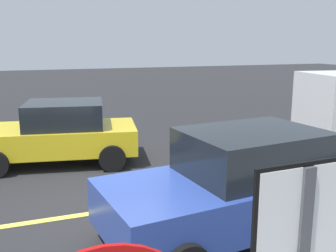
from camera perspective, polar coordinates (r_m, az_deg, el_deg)
The scene contains 4 objects.
ground_plane at distance 7.34m, azimuth -8.69°, elevation -12.30°, with size 80.00×80.00×0.00m, color #262628.
lane_marking_centre at distance 8.40m, azimuth 12.03°, elevation -9.16°, with size 28.00×0.16×0.01m, color #E0D14C.
car_blue_far_lane at distance 6.31m, azimuth 10.96°, elevation -8.29°, with size 4.57×2.43×1.69m.
car_yellow_near_curb at distance 10.19m, azimuth -15.64°, elevation -0.94°, with size 4.17×2.60×1.57m.
Camera 1 is at (-1.28, -6.57, 3.02)m, focal length 41.39 mm.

